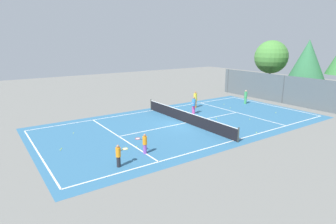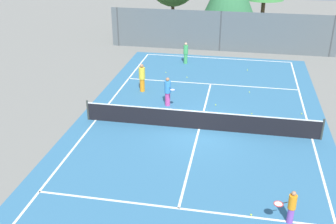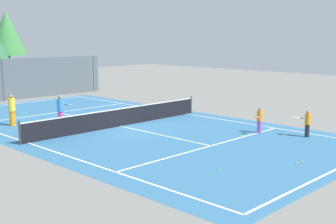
{
  "view_description": "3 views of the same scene",
  "coord_description": "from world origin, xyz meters",
  "px_view_note": "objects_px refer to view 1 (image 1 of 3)",
  "views": [
    {
      "loc": [
        18.43,
        -14.65,
        6.94
      ],
      "look_at": [
        -1.04,
        -1.21,
        0.93
      ],
      "focal_mm": 29.97,
      "sensor_mm": 36.0,
      "label": 1
    },
    {
      "loc": [
        1.83,
        -18.17,
        9.5
      ],
      "look_at": [
        -1.38,
        -1.2,
        1.39
      ],
      "focal_mm": 43.3,
      "sensor_mm": 36.0,
      "label": 2
    },
    {
      "loc": [
        -15.26,
        -18.6,
        4.87
      ],
      "look_at": [
        0.3,
        -3.4,
        1.17
      ],
      "focal_mm": 47.32,
      "sensor_mm": 36.0,
      "label": 3
    }
  ],
  "objects_px": {
    "player_1": "(119,155)",
    "player_3": "(246,97)",
    "tennis_ball_3": "(227,125)",
    "tennis_ball_4": "(230,108)",
    "player_4": "(194,105)",
    "tennis_ball_6": "(250,119)",
    "tennis_ball_2": "(256,133)",
    "tennis_ball_8": "(60,150)",
    "player_0": "(195,99)",
    "tennis_ball_1": "(216,119)",
    "tennis_ball_5": "(224,104)",
    "tennis_ball_7": "(169,115)",
    "player_2": "(145,143)",
    "tennis_ball_0": "(137,146)",
    "tennis_ball_10": "(73,133)",
    "tennis_ball_9": "(62,148)",
    "tennis_ball_11": "(276,112)"
  },
  "relations": [
    {
      "from": "player_1",
      "to": "tennis_ball_11",
      "type": "bearing_deg",
      "value": 97.69
    },
    {
      "from": "tennis_ball_0",
      "to": "tennis_ball_10",
      "type": "xyz_separation_m",
      "value": [
        -5.29,
        -2.68,
        0.0
      ]
    },
    {
      "from": "player_3",
      "to": "tennis_ball_7",
      "type": "bearing_deg",
      "value": -93.42
    },
    {
      "from": "player_0",
      "to": "tennis_ball_2",
      "type": "relative_size",
      "value": 26.62
    },
    {
      "from": "tennis_ball_6",
      "to": "tennis_ball_0",
      "type": "bearing_deg",
      "value": -89.31
    },
    {
      "from": "tennis_ball_9",
      "to": "tennis_ball_4",
      "type": "bearing_deg",
      "value": 95.67
    },
    {
      "from": "player_1",
      "to": "player_3",
      "type": "distance_m",
      "value": 20.16
    },
    {
      "from": "tennis_ball_4",
      "to": "tennis_ball_11",
      "type": "xyz_separation_m",
      "value": [
        3.99,
        2.25,
        0.0
      ]
    },
    {
      "from": "tennis_ball_1",
      "to": "tennis_ball_7",
      "type": "distance_m",
      "value": 4.5
    },
    {
      "from": "tennis_ball_2",
      "to": "tennis_ball_8",
      "type": "xyz_separation_m",
      "value": [
        -4.95,
        -13.5,
        0.0
      ]
    },
    {
      "from": "tennis_ball_5",
      "to": "tennis_ball_10",
      "type": "bearing_deg",
      "value": -88.04
    },
    {
      "from": "player_0",
      "to": "player_2",
      "type": "xyz_separation_m",
      "value": [
        7.96,
        -10.83,
        -0.22
      ]
    },
    {
      "from": "player_3",
      "to": "player_4",
      "type": "distance_m",
      "value": 7.74
    },
    {
      "from": "tennis_ball_3",
      "to": "tennis_ball_5",
      "type": "bearing_deg",
      "value": 135.83
    },
    {
      "from": "player_2",
      "to": "player_4",
      "type": "height_order",
      "value": "player_4"
    },
    {
      "from": "tennis_ball_1",
      "to": "player_1",
      "type": "bearing_deg",
      "value": -70.34
    },
    {
      "from": "player_1",
      "to": "tennis_ball_4",
      "type": "relative_size",
      "value": 20.13
    },
    {
      "from": "player_0",
      "to": "tennis_ball_10",
      "type": "xyz_separation_m",
      "value": [
        1.37,
        -13.39,
        -0.87
      ]
    },
    {
      "from": "player_4",
      "to": "tennis_ball_4",
      "type": "xyz_separation_m",
      "value": [
        0.43,
        4.72,
        -0.84
      ]
    },
    {
      "from": "tennis_ball_3",
      "to": "tennis_ball_4",
      "type": "xyz_separation_m",
      "value": [
        -4.3,
        5.02,
        0.0
      ]
    },
    {
      "from": "player_0",
      "to": "tennis_ball_2",
      "type": "bearing_deg",
      "value": -9.85
    },
    {
      "from": "tennis_ball_8",
      "to": "player_0",
      "type": "bearing_deg",
      "value": 106.2
    },
    {
      "from": "tennis_ball_8",
      "to": "player_1",
      "type": "bearing_deg",
      "value": 25.6
    },
    {
      "from": "tennis_ball_5",
      "to": "tennis_ball_11",
      "type": "distance_m",
      "value": 5.78
    },
    {
      "from": "player_4",
      "to": "tennis_ball_10",
      "type": "distance_m",
      "value": 11.6
    },
    {
      "from": "player_3",
      "to": "tennis_ball_9",
      "type": "xyz_separation_m",
      "value": [
        2.33,
        -20.9,
        -0.77
      ]
    },
    {
      "from": "tennis_ball_7",
      "to": "tennis_ball_11",
      "type": "bearing_deg",
      "value": 61.25
    },
    {
      "from": "player_3",
      "to": "tennis_ball_10",
      "type": "distance_m",
      "value": 19.31
    },
    {
      "from": "tennis_ball_8",
      "to": "tennis_ball_10",
      "type": "relative_size",
      "value": 1.0
    },
    {
      "from": "tennis_ball_0",
      "to": "tennis_ball_3",
      "type": "relative_size",
      "value": 1.0
    },
    {
      "from": "player_4",
      "to": "tennis_ball_7",
      "type": "height_order",
      "value": "player_4"
    },
    {
      "from": "player_1",
      "to": "tennis_ball_10",
      "type": "bearing_deg",
      "value": -177.08
    },
    {
      "from": "player_4",
      "to": "tennis_ball_10",
      "type": "relative_size",
      "value": 25.6
    },
    {
      "from": "tennis_ball_0",
      "to": "tennis_ball_1",
      "type": "height_order",
      "value": "same"
    },
    {
      "from": "player_2",
      "to": "tennis_ball_3",
      "type": "relative_size",
      "value": 19.88
    },
    {
      "from": "tennis_ball_1",
      "to": "tennis_ball_4",
      "type": "distance_m",
      "value": 4.78
    },
    {
      "from": "tennis_ball_1",
      "to": "tennis_ball_5",
      "type": "height_order",
      "value": "same"
    },
    {
      "from": "player_4",
      "to": "tennis_ball_6",
      "type": "distance_m",
      "value": 5.45
    },
    {
      "from": "tennis_ball_5",
      "to": "player_4",
      "type": "bearing_deg",
      "value": -77.97
    },
    {
      "from": "player_0",
      "to": "player_2",
      "type": "distance_m",
      "value": 13.45
    },
    {
      "from": "tennis_ball_2",
      "to": "tennis_ball_4",
      "type": "height_order",
      "value": "same"
    },
    {
      "from": "player_3",
      "to": "tennis_ball_9",
      "type": "distance_m",
      "value": 21.04
    },
    {
      "from": "tennis_ball_5",
      "to": "tennis_ball_8",
      "type": "relative_size",
      "value": 1.0
    },
    {
      "from": "player_1",
      "to": "tennis_ball_8",
      "type": "distance_m",
      "value": 4.94
    },
    {
      "from": "tennis_ball_9",
      "to": "tennis_ball_6",
      "type": "bearing_deg",
      "value": 81.55
    },
    {
      "from": "tennis_ball_3",
      "to": "tennis_ball_10",
      "type": "relative_size",
      "value": 1.0
    },
    {
      "from": "player_3",
      "to": "tennis_ball_3",
      "type": "bearing_deg",
      "value": -58.89
    },
    {
      "from": "tennis_ball_8",
      "to": "tennis_ball_6",
      "type": "bearing_deg",
      "value": 82.47
    },
    {
      "from": "tennis_ball_3",
      "to": "tennis_ball_4",
      "type": "bearing_deg",
      "value": 130.59
    },
    {
      "from": "tennis_ball_8",
      "to": "tennis_ball_10",
      "type": "height_order",
      "value": "same"
    }
  ]
}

